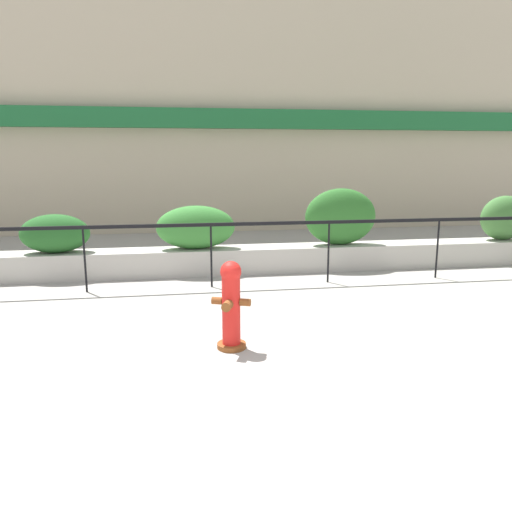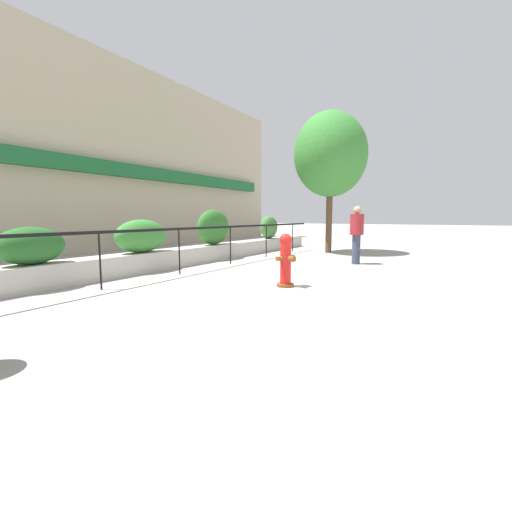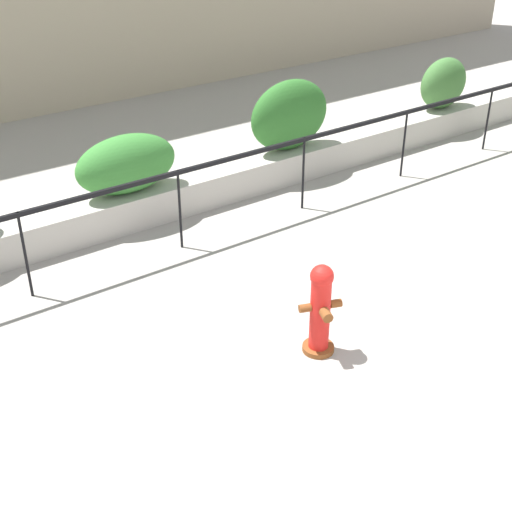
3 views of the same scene
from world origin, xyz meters
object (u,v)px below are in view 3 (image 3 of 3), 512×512
object	(u,v)px
hedge_bush_3	(290,115)
fire_hydrant	(320,309)
hedge_bush_4	(443,83)
hedge_bush_2	(126,164)

from	to	relation	value
hedge_bush_3	fire_hydrant	xyz separation A→B (m)	(-2.70, -4.02, -0.52)
hedge_bush_4	fire_hydrant	bearing A→B (deg)	-147.85
hedge_bush_2	fire_hydrant	xyz separation A→B (m)	(0.24, -4.02, -0.37)
hedge_bush_3	fire_hydrant	world-z (taller)	hedge_bush_3
fire_hydrant	hedge_bush_4	bearing A→B (deg)	32.15
hedge_bush_2	fire_hydrant	distance (m)	4.04
hedge_bush_3	fire_hydrant	distance (m)	4.87
hedge_bush_4	fire_hydrant	xyz separation A→B (m)	(-6.39, -4.02, -0.43)
fire_hydrant	hedge_bush_2	bearing A→B (deg)	93.43
hedge_bush_3	hedge_bush_4	size ratio (longest dim) A/B	1.36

